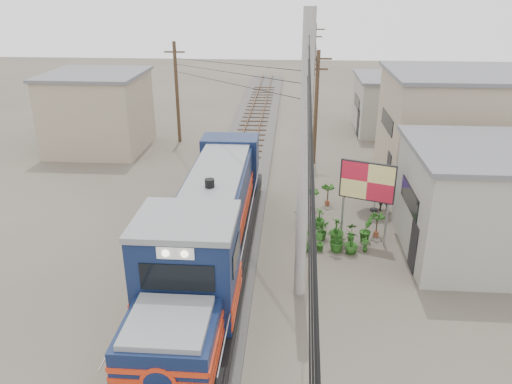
# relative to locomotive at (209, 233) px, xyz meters

# --- Properties ---
(ground) EXTENTS (120.00, 120.00, 0.00)m
(ground) POSITION_rel_locomotive_xyz_m (0.00, -0.58, -1.79)
(ground) COLOR #473F35
(ground) RESTS_ON ground
(ballast) EXTENTS (3.60, 70.00, 0.16)m
(ballast) POSITION_rel_locomotive_xyz_m (0.00, 9.42, -1.71)
(ballast) COLOR #595651
(ballast) RESTS_ON ground
(track) EXTENTS (1.15, 70.00, 0.12)m
(track) POSITION_rel_locomotive_xyz_m (0.00, 9.42, -1.53)
(track) COLOR #51331E
(track) RESTS_ON ground
(locomotive) EXTENTS (3.06, 16.67, 4.13)m
(locomotive) POSITION_rel_locomotive_xyz_m (0.00, 0.00, 0.00)
(locomotive) COLOR black
(locomotive) RESTS_ON ground
(utility_pole_main) EXTENTS (0.40, 0.40, 10.00)m
(utility_pole_main) POSITION_rel_locomotive_xyz_m (3.50, -1.08, 3.21)
(utility_pole_main) COLOR #9E9B93
(utility_pole_main) RESTS_ON ground
(wooden_pole_mid) EXTENTS (1.60, 0.24, 7.00)m
(wooden_pole_mid) POSITION_rel_locomotive_xyz_m (4.50, 13.42, 1.89)
(wooden_pole_mid) COLOR #4C3826
(wooden_pole_mid) RESTS_ON ground
(wooden_pole_far) EXTENTS (1.60, 0.24, 7.50)m
(wooden_pole_far) POSITION_rel_locomotive_xyz_m (4.80, 27.42, 2.14)
(wooden_pole_far) COLOR #4C3826
(wooden_pole_far) RESTS_ON ground
(wooden_pole_left) EXTENTS (1.60, 0.24, 7.00)m
(wooden_pole_left) POSITION_rel_locomotive_xyz_m (-5.00, 17.42, 1.89)
(wooden_pole_left) COLOR #4C3826
(wooden_pole_left) RESTS_ON ground
(power_lines) EXTENTS (9.65, 19.00, 3.30)m
(power_lines) POSITION_rel_locomotive_xyz_m (-0.14, 7.92, 5.77)
(power_lines) COLOR black
(power_lines) RESTS_ON ground
(shophouse_front) EXTENTS (7.35, 6.30, 4.70)m
(shophouse_front) POSITION_rel_locomotive_xyz_m (11.50, 2.42, 0.57)
(shophouse_front) COLOR gray
(shophouse_front) RESTS_ON ground
(shophouse_mid) EXTENTS (8.40, 7.35, 6.20)m
(shophouse_mid) POSITION_rel_locomotive_xyz_m (12.50, 11.42, 1.32)
(shophouse_mid) COLOR gray
(shophouse_mid) RESTS_ON ground
(shophouse_back) EXTENTS (6.30, 6.30, 4.20)m
(shophouse_back) POSITION_rel_locomotive_xyz_m (11.00, 21.42, 0.32)
(shophouse_back) COLOR gray
(shophouse_back) RESTS_ON ground
(shophouse_left) EXTENTS (6.30, 6.30, 5.20)m
(shophouse_left) POSITION_rel_locomotive_xyz_m (-10.00, 15.42, 0.82)
(shophouse_left) COLOR gray
(shophouse_left) RESTS_ON ground
(billboard) EXTENTS (2.26, 0.96, 3.67)m
(billboard) POSITION_rel_locomotive_xyz_m (6.34, 3.24, 0.93)
(billboard) COLOR #99999E
(billboard) RESTS_ON ground
(market_umbrella) EXTENTS (2.43, 2.43, 2.14)m
(market_umbrella) POSITION_rel_locomotive_xyz_m (7.31, 6.41, 0.09)
(market_umbrella) COLOR black
(market_umbrella) RESTS_ON ground
(vendor) EXTENTS (0.70, 0.49, 1.81)m
(vendor) POSITION_rel_locomotive_xyz_m (7.78, 6.50, -0.89)
(vendor) COLOR black
(vendor) RESTS_ON ground
(plant_nursery) EXTENTS (3.62, 3.28, 1.14)m
(plant_nursery) POSITION_rel_locomotive_xyz_m (4.98, 2.92, -1.31)
(plant_nursery) COLOR #225217
(plant_nursery) RESTS_ON ground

